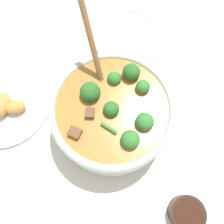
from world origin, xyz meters
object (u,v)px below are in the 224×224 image
Objects in this scene: empty_plate at (127,36)px; food_plate at (3,103)px; condiment_bowl at (187,213)px; stew_bowl at (112,113)px.

empty_plate is 0.83× the size of food_plate.
condiment_bowl is 0.30× the size of food_plate.
food_plate is at bearing -82.45° from empty_plate.
food_plate is at bearing -146.53° from condiment_bowl.
food_plate is (-0.16, -0.23, -0.05)m from stew_bowl.
stew_bowl is at bearing -169.11° from condiment_bowl.
empty_plate is at bearing 144.24° from stew_bowl.
stew_bowl is 0.26m from condiment_bowl.
food_plate is (0.05, -0.38, 0.00)m from empty_plate.
condiment_bowl is at bearing 10.89° from stew_bowl.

